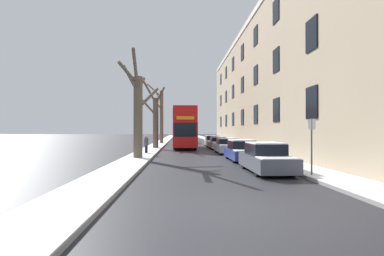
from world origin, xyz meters
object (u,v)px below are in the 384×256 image
bare_tree_left_0 (138,110)px  parked_car_1 (242,151)px  double_decker_bus (185,126)px  parked_car_2 (227,146)px  parked_car_4 (212,141)px  bare_tree_left_1 (155,119)px  parked_car_0 (266,158)px  bare_tree_left_2 (161,115)px  street_sign_post (312,144)px  oncoming_van (182,135)px  pedestrian_left_sidewalk (146,144)px  parked_car_3 (218,143)px

bare_tree_left_0 → parked_car_1: 7.72m
double_decker_bus → parked_car_2: size_ratio=2.26×
parked_car_1 → parked_car_4: size_ratio=1.03×
bare_tree_left_1 → parked_car_0: (6.87, -18.36, -2.58)m
bare_tree_left_1 → parked_car_4: bare_tree_left_1 is taller
parked_car_4 → bare_tree_left_2: bearing=137.6°
street_sign_post → parked_car_1: bearing=100.1°
parked_car_1 → oncoming_van: oncoming_van is taller
parked_car_2 → parked_car_0: bearing=-90.0°
bare_tree_left_0 → parked_car_0: 10.08m
bare_tree_left_2 → oncoming_van: bearing=59.3°
parked_car_2 → oncoming_van: size_ratio=0.85×
parked_car_0 → oncoming_van: (-3.87, 35.44, 0.66)m
bare_tree_left_1 → double_decker_bus: bearing=22.2°
bare_tree_left_0 → parked_car_0: bearing=-42.5°
parked_car_2 → street_sign_post: street_sign_post is taller
pedestrian_left_sidewalk → street_sign_post: size_ratio=0.63×
bare_tree_left_2 → parked_car_0: bearing=-77.0°
parked_car_0 → double_decker_bus: bearing=100.5°
parked_car_0 → parked_car_1: 5.67m
parked_car_3 → parked_car_4: 5.51m
parked_car_0 → bare_tree_left_1: bearing=110.5°
bare_tree_left_1 → parked_car_0: 19.77m
parked_car_0 → oncoming_van: 35.66m
bare_tree_left_0 → oncoming_van: 29.15m
street_sign_post → pedestrian_left_sidewalk: bearing=123.4°
bare_tree_left_0 → bare_tree_left_1: 11.81m
parked_car_1 → parked_car_3: (0.00, 12.67, -0.02)m
double_decker_bus → parked_car_0: bearing=-79.5°
bare_tree_left_0 → parked_car_2: 9.49m
parked_car_4 → oncoming_van: (-3.87, 11.60, 0.69)m
bare_tree_left_1 → pedestrian_left_sidewalk: bare_tree_left_1 is taller
double_decker_bus → parked_car_1: (3.66, -14.00, -1.89)m
bare_tree_left_1 → parked_car_2: bearing=-42.2°
parked_car_3 → street_sign_post: 20.43m
bare_tree_left_2 → parked_car_3: size_ratio=1.99×
bare_tree_left_1 → parked_car_3: bearing=-0.2°
parked_car_1 → parked_car_4: bearing=90.0°
bare_tree_left_2 → parked_car_1: bare_tree_left_2 is taller
bare_tree_left_0 → parked_car_4: (7.14, 17.29, -2.81)m
parked_car_3 → bare_tree_left_0: bearing=-121.2°
parked_car_1 → pedestrian_left_sidewalk: size_ratio=2.81×
parked_car_2 → parked_car_3: bearing=90.0°
parked_car_4 → street_sign_post: 25.92m
parked_car_0 → parked_car_3: 18.33m
bare_tree_left_0 → parked_car_4: 18.92m
parked_car_2 → parked_car_4: parked_car_4 is taller
bare_tree_left_1 → double_decker_bus: size_ratio=0.73×
oncoming_van → bare_tree_left_1: bearing=-100.0°
bare_tree_left_2 → pedestrian_left_sidewalk: bearing=-90.1°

